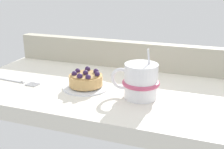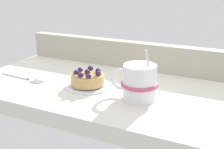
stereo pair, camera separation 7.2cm
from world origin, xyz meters
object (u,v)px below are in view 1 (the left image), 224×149
(dessert_plate, at_px, (86,86))
(dessert_fork, at_px, (16,81))
(raspberry_tart, at_px, (86,79))
(coffee_mug, at_px, (140,81))

(dessert_plate, xyz_separation_m, dessert_fork, (-0.21, -0.03, -0.00))
(dessert_fork, bearing_deg, dessert_plate, 7.59)
(dessert_plate, distance_m, raspberry_tart, 0.02)
(dessert_plate, height_order, raspberry_tart, raspberry_tart)
(dessert_plate, xyz_separation_m, raspberry_tart, (0.00, -0.00, 0.02))
(coffee_mug, bearing_deg, dessert_plate, 174.14)
(dessert_fork, bearing_deg, coffee_mug, 1.90)
(dessert_plate, bearing_deg, raspberry_tart, -51.05)
(dessert_plate, bearing_deg, dessert_fork, -172.41)
(coffee_mug, bearing_deg, raspberry_tart, 174.18)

